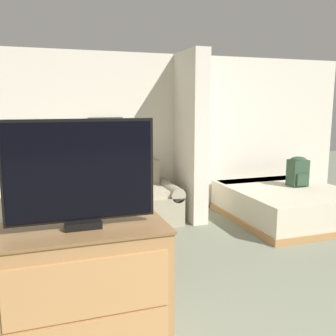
# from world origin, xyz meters

# --- Properties ---
(wall_back) EXTENTS (7.35, 0.16, 2.60)m
(wall_back) POSITION_xyz_m (-0.00, 4.29, 1.29)
(wall_back) COLOR silver
(wall_back) RESTS_ON ground_plane
(wall_partition_pillar) EXTENTS (0.24, 0.89, 2.60)m
(wall_partition_pillar) POSITION_xyz_m (0.56, 3.78, 1.30)
(wall_partition_pillar) COLOR silver
(wall_partition_pillar) RESTS_ON ground_plane
(couch) EXTENTS (2.03, 0.84, 0.92)m
(couch) POSITION_xyz_m (-0.70, 3.81, 0.33)
(couch) COLOR tan
(couch) RESTS_ON ground_plane
(coffee_table) EXTENTS (0.67, 0.45, 0.45)m
(coffee_table) POSITION_xyz_m (-0.79, 2.75, 0.39)
(coffee_table) COLOR #B27F4C
(coffee_table) RESTS_ON ground_plane
(side_table) EXTENTS (0.39, 0.39, 0.57)m
(side_table) POSITION_xyz_m (-1.90, 3.81, 0.46)
(side_table) COLOR #B27F4C
(side_table) RESTS_ON ground_plane
(table_lamp) EXTENTS (0.29, 0.29, 0.41)m
(table_lamp) POSITION_xyz_m (-1.90, 3.81, 0.85)
(table_lamp) COLOR tan
(table_lamp) RESTS_ON side_table
(tv_dresser) EXTENTS (1.15, 0.57, 0.98)m
(tv_dresser) POSITION_xyz_m (-1.42, 0.83, 0.49)
(tv_dresser) COLOR #B27F4C
(tv_dresser) RESTS_ON ground_plane
(tv) EXTENTS (0.98, 0.16, 0.73)m
(tv) POSITION_xyz_m (-1.42, 0.83, 1.35)
(tv) COLOR black
(tv) RESTS_ON tv_dresser
(bed) EXTENTS (1.74, 1.97, 0.50)m
(bed) POSITION_xyz_m (1.96, 3.21, 0.26)
(bed) COLOR #B27F4C
(bed) RESTS_ON ground_plane
(backpack) EXTENTS (0.28, 0.26, 0.48)m
(backpack) POSITION_xyz_m (2.21, 3.27, 0.75)
(backpack) COLOR #2D4733
(backpack) RESTS_ON bed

